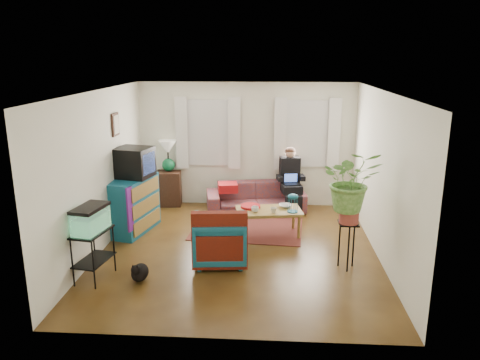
# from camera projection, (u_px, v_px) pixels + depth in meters

# --- Properties ---
(floor) EXTENTS (4.50, 5.00, 0.01)m
(floor) POSITION_uv_depth(u_px,v_px,m) (238.00, 250.00, 7.75)
(floor) COLOR #4F2B14
(floor) RESTS_ON ground
(ceiling) EXTENTS (4.50, 5.00, 0.01)m
(ceiling) POSITION_uv_depth(u_px,v_px,m) (238.00, 91.00, 7.07)
(ceiling) COLOR white
(ceiling) RESTS_ON wall_back
(wall_back) EXTENTS (4.50, 0.01, 2.60)m
(wall_back) POSITION_uv_depth(u_px,v_px,m) (246.00, 145.00, 9.82)
(wall_back) COLOR silver
(wall_back) RESTS_ON floor
(wall_front) EXTENTS (4.50, 0.01, 2.60)m
(wall_front) POSITION_uv_depth(u_px,v_px,m) (222.00, 232.00, 5.01)
(wall_front) COLOR silver
(wall_front) RESTS_ON floor
(wall_left) EXTENTS (0.01, 5.00, 2.60)m
(wall_left) POSITION_uv_depth(u_px,v_px,m) (100.00, 172.00, 7.55)
(wall_left) COLOR silver
(wall_left) RESTS_ON floor
(wall_right) EXTENTS (0.01, 5.00, 2.60)m
(wall_right) POSITION_uv_depth(u_px,v_px,m) (382.00, 177.00, 7.27)
(wall_right) COLOR silver
(wall_right) RESTS_ON floor
(window_left) EXTENTS (1.08, 0.04, 1.38)m
(window_left) POSITION_uv_depth(u_px,v_px,m) (208.00, 133.00, 9.79)
(window_left) COLOR white
(window_left) RESTS_ON wall_back
(window_right) EXTENTS (1.08, 0.04, 1.38)m
(window_right) POSITION_uv_depth(u_px,v_px,m) (307.00, 134.00, 9.66)
(window_right) COLOR white
(window_right) RESTS_ON wall_back
(curtains_left) EXTENTS (1.36, 0.06, 1.50)m
(curtains_left) POSITION_uv_depth(u_px,v_px,m) (208.00, 133.00, 9.71)
(curtains_left) COLOR white
(curtains_left) RESTS_ON wall_back
(curtains_right) EXTENTS (1.36, 0.06, 1.50)m
(curtains_right) POSITION_uv_depth(u_px,v_px,m) (307.00, 135.00, 9.58)
(curtains_right) COLOR white
(curtains_right) RESTS_ON wall_back
(picture_frame) EXTENTS (0.04, 0.32, 0.40)m
(picture_frame) POSITION_uv_depth(u_px,v_px,m) (116.00, 125.00, 8.20)
(picture_frame) COLOR #3D2616
(picture_frame) RESTS_ON wall_left
(area_rug) EXTENTS (2.13, 1.76, 0.01)m
(area_rug) POSITION_uv_depth(u_px,v_px,m) (248.00, 227.00, 8.77)
(area_rug) COLOR brown
(area_rug) RESTS_ON floor
(sofa) EXTENTS (2.10, 1.12, 0.78)m
(sofa) POSITION_uv_depth(u_px,v_px,m) (256.00, 193.00, 9.61)
(sofa) COLOR brown
(sofa) RESTS_ON floor
(seated_person) EXTENTS (0.60, 0.69, 1.19)m
(seated_person) POSITION_uv_depth(u_px,v_px,m) (290.00, 182.00, 9.63)
(seated_person) COLOR black
(seated_person) RESTS_ON sofa
(side_table) EXTENTS (0.55, 0.55, 0.74)m
(side_table) POSITION_uv_depth(u_px,v_px,m) (169.00, 188.00, 10.04)
(side_table) COLOR #3F2617
(side_table) RESTS_ON floor
(table_lamp) EXTENTS (0.41, 0.41, 0.67)m
(table_lamp) POSITION_uv_depth(u_px,v_px,m) (168.00, 157.00, 9.86)
(table_lamp) COLOR white
(table_lamp) RESTS_ON side_table
(dresser) EXTENTS (0.80, 1.21, 1.00)m
(dresser) POSITION_uv_depth(u_px,v_px,m) (132.00, 205.00, 8.48)
(dresser) COLOR #126C6D
(dresser) RESTS_ON floor
(crt_tv) EXTENTS (0.72, 0.68, 0.53)m
(crt_tv) POSITION_uv_depth(u_px,v_px,m) (134.00, 162.00, 8.38)
(crt_tv) COLOR black
(crt_tv) RESTS_ON dresser
(aquarium_stand) EXTENTS (0.47, 0.70, 0.73)m
(aquarium_stand) POSITION_uv_depth(u_px,v_px,m) (94.00, 255.00, 6.69)
(aquarium_stand) COLOR black
(aquarium_stand) RESTS_ON floor
(aquarium) EXTENTS (0.42, 0.64, 0.38)m
(aquarium) POSITION_uv_depth(u_px,v_px,m) (91.00, 219.00, 6.54)
(aquarium) COLOR #7FD899
(aquarium) RESTS_ON aquarium_stand
(black_cat) EXTENTS (0.27, 0.38, 0.31)m
(black_cat) POSITION_uv_depth(u_px,v_px,m) (140.00, 271.00, 6.67)
(black_cat) COLOR black
(black_cat) RESTS_ON floor
(armchair) EXTENTS (0.87, 0.82, 0.82)m
(armchair) POSITION_uv_depth(u_px,v_px,m) (220.00, 237.00, 7.22)
(armchair) COLOR #136973
(armchair) RESTS_ON floor
(serape_throw) EXTENTS (0.84, 0.27, 0.68)m
(serape_throw) POSITION_uv_depth(u_px,v_px,m) (220.00, 234.00, 6.87)
(serape_throw) COLOR #9E0A0A
(serape_throw) RESTS_ON armchair
(coffee_table) EXTENTS (1.23, 0.79, 0.48)m
(coffee_table) POSITION_uv_depth(u_px,v_px,m) (269.00, 222.00, 8.36)
(coffee_table) COLOR brown
(coffee_table) RESTS_ON floor
(cup_a) EXTENTS (0.15, 0.15, 0.10)m
(cup_a) POSITION_uv_depth(u_px,v_px,m) (255.00, 209.00, 8.16)
(cup_a) COLOR white
(cup_a) RESTS_ON coffee_table
(cup_b) EXTENTS (0.12, 0.12, 0.10)m
(cup_b) POSITION_uv_depth(u_px,v_px,m) (273.00, 210.00, 8.11)
(cup_b) COLOR beige
(cup_b) RESTS_ON coffee_table
(bowl) EXTENTS (0.26, 0.26, 0.06)m
(bowl) POSITION_uv_depth(u_px,v_px,m) (285.00, 206.00, 8.42)
(bowl) COLOR white
(bowl) RESTS_ON coffee_table
(snack_tray) EXTENTS (0.40, 0.40, 0.04)m
(snack_tray) POSITION_uv_depth(u_px,v_px,m) (250.00, 206.00, 8.42)
(snack_tray) COLOR #B21414
(snack_tray) RESTS_ON coffee_table
(birdcage) EXTENTS (0.21, 0.21, 0.33)m
(birdcage) POSITION_uv_depth(u_px,v_px,m) (293.00, 203.00, 8.14)
(birdcage) COLOR #115B6B
(birdcage) RESTS_ON coffee_table
(plant_stand) EXTENTS (0.31, 0.31, 0.73)m
(plant_stand) POSITION_uv_depth(u_px,v_px,m) (347.00, 246.00, 7.02)
(plant_stand) COLOR black
(plant_stand) RESTS_ON floor
(potted_plant) EXTENTS (0.84, 0.73, 0.93)m
(potted_plant) POSITION_uv_depth(u_px,v_px,m) (351.00, 190.00, 6.79)
(potted_plant) COLOR #599947
(potted_plant) RESTS_ON plant_stand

